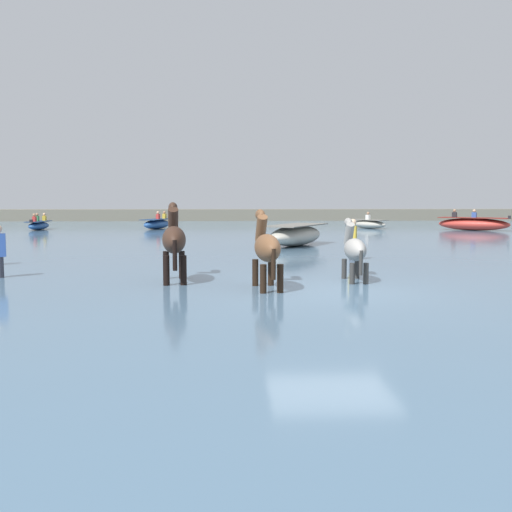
% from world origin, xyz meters
% --- Properties ---
extents(ground_plane, '(120.00, 120.00, 0.00)m').
position_xyz_m(ground_plane, '(0.00, 0.00, 0.00)').
color(ground_plane, '#84755B').
extents(water_surface, '(90.00, 90.00, 0.39)m').
position_xyz_m(water_surface, '(0.00, 10.00, 0.19)').
color(water_surface, slate).
rests_on(water_surface, ground).
extents(horse_lead_bay, '(0.64, 1.85, 2.00)m').
position_xyz_m(horse_lead_bay, '(-1.28, 0.38, 1.18)').
color(horse_lead_bay, brown).
rests_on(horse_lead_bay, ground).
extents(horse_trailing_dark_bay, '(0.68, 1.98, 2.15)m').
position_xyz_m(horse_trailing_dark_bay, '(-3.27, 1.55, 1.27)').
color(horse_trailing_dark_bay, '#382319').
rests_on(horse_trailing_dark_bay, ground).
extents(horse_flank_grey, '(0.43, 1.63, 1.78)m').
position_xyz_m(horse_flank_grey, '(0.76, 1.42, 1.05)').
color(horse_flank_grey, gray).
rests_on(horse_flank_grey, ground).
extents(boat_far_offshore, '(1.90, 3.30, 1.10)m').
position_xyz_m(boat_far_offshore, '(-6.53, 24.74, 0.70)').
color(boat_far_offshore, '#28518E').
rests_on(boat_far_offshore, water_surface).
extents(boat_mid_outer, '(3.15, 4.11, 0.83)m').
position_xyz_m(boat_mid_outer, '(0.60, 11.41, 0.80)').
color(boat_mid_outer, '#B2AD9E').
rests_on(boat_mid_outer, water_surface).
extents(boat_near_port, '(2.25, 2.72, 1.04)m').
position_xyz_m(boat_near_port, '(6.81, 24.75, 0.67)').
color(boat_near_port, '#B2AD9E').
rests_on(boat_near_port, water_surface).
extents(boat_distant_west, '(0.94, 2.57, 1.00)m').
position_xyz_m(boat_distant_west, '(-13.51, 23.95, 0.67)').
color(boat_distant_west, '#28518E').
rests_on(boat_distant_west, water_surface).
extents(boat_mid_channel, '(4.06, 3.49, 1.24)m').
position_xyz_m(boat_mid_channel, '(12.41, 22.11, 0.77)').
color(boat_mid_channel, '#BC382D').
rests_on(boat_mid_channel, water_surface).
extents(person_spectator_far, '(0.30, 0.37, 1.63)m').
position_xyz_m(person_spectator_far, '(1.68, 5.83, 0.87)').
color(person_spectator_far, '#383842').
rests_on(person_spectator_far, ground).
extents(far_shoreline, '(80.00, 2.40, 1.37)m').
position_xyz_m(far_shoreline, '(0.00, 38.84, 0.69)').
color(far_shoreline, '#706B5B').
rests_on(far_shoreline, ground).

